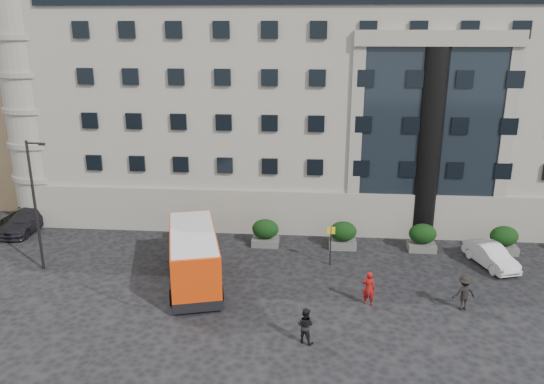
% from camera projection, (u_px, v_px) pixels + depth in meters
% --- Properties ---
extents(ground, '(120.00, 120.00, 0.00)m').
position_uv_depth(ground, '(230.00, 301.00, 28.66)').
color(ground, black).
rests_on(ground, ground).
extents(civic_building, '(44.00, 24.00, 18.00)m').
position_uv_depth(civic_building, '(335.00, 89.00, 46.46)').
color(civic_building, '#A39C90').
rests_on(civic_building, ground).
extents(entrance_column, '(1.80, 1.80, 13.00)m').
position_uv_depth(entrance_column, '(428.00, 146.00, 35.59)').
color(entrance_column, black).
rests_on(entrance_column, ground).
extents(apartment_far, '(13.00, 13.00, 22.00)m').
position_uv_depth(apartment_far, '(56.00, 55.00, 63.70)').
color(apartment_far, brown).
rests_on(apartment_far, ground).
extents(hedge_a, '(1.80, 1.26, 1.84)m').
position_uv_depth(hedge_a, '(190.00, 230.00, 36.12)').
color(hedge_a, '#545351').
rests_on(hedge_a, ground).
extents(hedge_b, '(1.80, 1.26, 1.84)m').
position_uv_depth(hedge_b, '(265.00, 232.00, 35.71)').
color(hedge_b, '#545351').
rests_on(hedge_b, ground).
extents(hedge_c, '(1.80, 1.26, 1.84)m').
position_uv_depth(hedge_c, '(343.00, 235.00, 35.30)').
color(hedge_c, '#545351').
rests_on(hedge_c, ground).
extents(hedge_d, '(1.80, 1.26, 1.84)m').
position_uv_depth(hedge_d, '(422.00, 237.00, 34.89)').
color(hedge_d, '#545351').
rests_on(hedge_d, ground).
extents(hedge_e, '(1.80, 1.26, 1.84)m').
position_uv_depth(hedge_e, '(504.00, 240.00, 34.48)').
color(hedge_e, '#545351').
rests_on(hedge_e, ground).
extents(street_lamp, '(1.16, 0.18, 8.00)m').
position_uv_depth(street_lamp, '(35.00, 201.00, 31.16)').
color(street_lamp, '#262628').
rests_on(street_lamp, ground).
extents(bus_stop_sign, '(0.50, 0.08, 2.52)m').
position_uv_depth(bus_stop_sign, '(331.00, 239.00, 32.47)').
color(bus_stop_sign, '#262628').
rests_on(bus_stop_sign, ground).
extents(minibus, '(4.48, 7.92, 3.13)m').
position_uv_depth(minibus, '(194.00, 255.00, 30.19)').
color(minibus, red).
rests_on(minibus, ground).
extents(red_truck, '(2.88, 5.79, 3.06)m').
position_uv_depth(red_truck, '(98.00, 195.00, 41.63)').
color(red_truck, maroon).
rests_on(red_truck, ground).
extents(parked_car_c, '(2.21, 5.16, 1.48)m').
position_uv_depth(parked_car_c, '(26.00, 221.00, 38.41)').
color(parked_car_c, black).
rests_on(parked_car_c, ground).
extents(parked_car_d, '(2.68, 5.06, 1.36)m').
position_uv_depth(parked_car_d, '(27.00, 215.00, 39.67)').
color(parked_car_d, black).
rests_on(parked_car_d, ground).
extents(white_taxi, '(2.68, 4.38, 1.36)m').
position_uv_depth(white_taxi, '(491.00, 256.00, 32.66)').
color(white_taxi, silver).
rests_on(white_taxi, ground).
extents(pedestrian_a, '(0.77, 0.59, 1.89)m').
position_uv_depth(pedestrian_a, '(369.00, 288.00, 28.01)').
color(pedestrian_a, '#9C110F').
rests_on(pedestrian_a, ground).
extents(pedestrian_b, '(1.05, 0.95, 1.76)m').
position_uv_depth(pedestrian_b, '(305.00, 325.00, 24.63)').
color(pedestrian_b, black).
rests_on(pedestrian_b, ground).
extents(pedestrian_c, '(1.35, 0.96, 1.89)m').
position_uv_depth(pedestrian_c, '(464.00, 293.00, 27.54)').
color(pedestrian_c, black).
rests_on(pedestrian_c, ground).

